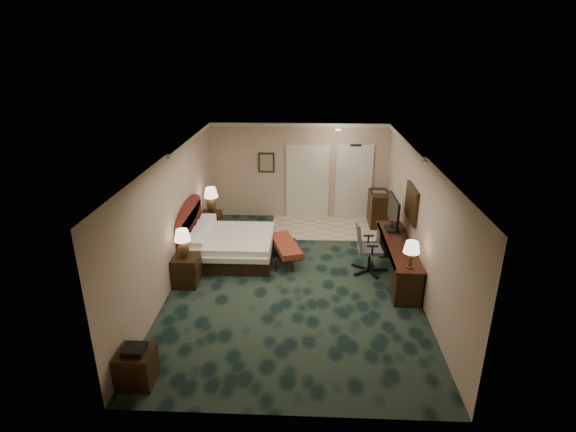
{
  "coord_description": "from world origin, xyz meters",
  "views": [
    {
      "loc": [
        0.25,
        -8.44,
        4.74
      ],
      "look_at": [
        -0.16,
        0.6,
        1.22
      ],
      "focal_mm": 28.0,
      "sensor_mm": 36.0,
      "label": 1
    }
  ],
  "objects_px": {
    "nightstand_far": "(212,224)",
    "tv": "(393,214)",
    "lamp_far": "(211,200)",
    "bed_bench": "(286,251)",
    "desk_chair": "(370,247)",
    "bed": "(233,247)",
    "desk": "(397,260)",
    "lamp_near": "(183,244)",
    "minibar": "(378,209)",
    "side_table": "(137,367)",
    "nightstand_near": "(187,270)"
  },
  "relations": [
    {
      "from": "nightstand_far",
      "to": "desk_chair",
      "type": "relative_size",
      "value": 0.52
    },
    {
      "from": "side_table",
      "to": "desk",
      "type": "relative_size",
      "value": 0.21
    },
    {
      "from": "nightstand_far",
      "to": "lamp_far",
      "type": "bearing_deg",
      "value": 45.22
    },
    {
      "from": "nightstand_far",
      "to": "bed_bench",
      "type": "xyz_separation_m",
      "value": [
        2.01,
        -1.41,
        -0.08
      ]
    },
    {
      "from": "lamp_near",
      "to": "minibar",
      "type": "relative_size",
      "value": 0.67
    },
    {
      "from": "lamp_far",
      "to": "minibar",
      "type": "relative_size",
      "value": 0.73
    },
    {
      "from": "side_table",
      "to": "minibar",
      "type": "xyz_separation_m",
      "value": [
        4.42,
        6.4,
        0.19
      ]
    },
    {
      "from": "lamp_far",
      "to": "bed_bench",
      "type": "xyz_separation_m",
      "value": [
        1.99,
        -1.44,
        -0.72
      ]
    },
    {
      "from": "desk",
      "to": "desk_chair",
      "type": "bearing_deg",
      "value": 163.56
    },
    {
      "from": "bed",
      "to": "nightstand_far",
      "type": "xyz_separation_m",
      "value": [
        -0.77,
        1.37,
        0.0
      ]
    },
    {
      "from": "lamp_far",
      "to": "lamp_near",
      "type": "bearing_deg",
      "value": -90.56
    },
    {
      "from": "lamp_near",
      "to": "minibar",
      "type": "xyz_separation_m",
      "value": [
        4.44,
        3.52,
        -0.47
      ]
    },
    {
      "from": "bed",
      "to": "lamp_near",
      "type": "bearing_deg",
      "value": -121.31
    },
    {
      "from": "nightstand_far",
      "to": "lamp_far",
      "type": "distance_m",
      "value": 0.64
    },
    {
      "from": "lamp_near",
      "to": "nightstand_far",
      "type": "bearing_deg",
      "value": 90.04
    },
    {
      "from": "bed",
      "to": "nightstand_near",
      "type": "relative_size",
      "value": 2.98
    },
    {
      "from": "desk_chair",
      "to": "minibar",
      "type": "bearing_deg",
      "value": 76.41
    },
    {
      "from": "bed",
      "to": "minibar",
      "type": "bearing_deg",
      "value": 31.51
    },
    {
      "from": "nightstand_far",
      "to": "lamp_near",
      "type": "bearing_deg",
      "value": -89.96
    },
    {
      "from": "lamp_near",
      "to": "desk",
      "type": "distance_m",
      "value": 4.51
    },
    {
      "from": "bed_bench",
      "to": "desk_chair",
      "type": "distance_m",
      "value": 1.95
    },
    {
      "from": "nightstand_near",
      "to": "nightstand_far",
      "type": "height_order",
      "value": "nightstand_near"
    },
    {
      "from": "bed",
      "to": "tv",
      "type": "height_order",
      "value": "tv"
    },
    {
      "from": "bed_bench",
      "to": "lamp_far",
      "type": "bearing_deg",
      "value": 126.91
    },
    {
      "from": "lamp_far",
      "to": "desk_chair",
      "type": "height_order",
      "value": "lamp_far"
    },
    {
      "from": "lamp_near",
      "to": "desk",
      "type": "height_order",
      "value": "lamp_near"
    },
    {
      "from": "lamp_near",
      "to": "desk",
      "type": "bearing_deg",
      "value": 7.75
    },
    {
      "from": "bed",
      "to": "side_table",
      "type": "height_order",
      "value": "bed"
    },
    {
      "from": "tv",
      "to": "side_table",
      "type": "bearing_deg",
      "value": -137.17
    },
    {
      "from": "desk",
      "to": "minibar",
      "type": "distance_m",
      "value": 2.92
    },
    {
      "from": "lamp_far",
      "to": "side_table",
      "type": "bearing_deg",
      "value": -90.05
    },
    {
      "from": "nightstand_far",
      "to": "tv",
      "type": "height_order",
      "value": "tv"
    },
    {
      "from": "nightstand_far",
      "to": "tv",
      "type": "relative_size",
      "value": 0.6
    },
    {
      "from": "bed",
      "to": "minibar",
      "type": "relative_size",
      "value": 2.02
    },
    {
      "from": "bed_bench",
      "to": "side_table",
      "type": "xyz_separation_m",
      "value": [
        -1.99,
        -4.1,
        0.05
      ]
    },
    {
      "from": "bed_bench",
      "to": "desk",
      "type": "distance_m",
      "value": 2.51
    },
    {
      "from": "lamp_near",
      "to": "desk_chair",
      "type": "distance_m",
      "value": 3.96
    },
    {
      "from": "desk_chair",
      "to": "desk",
      "type": "bearing_deg",
      "value": -18.27
    },
    {
      "from": "desk_chair",
      "to": "lamp_far",
      "type": "bearing_deg",
      "value": 151.92
    },
    {
      "from": "bed_bench",
      "to": "tv",
      "type": "distance_m",
      "value": 2.59
    },
    {
      "from": "bed",
      "to": "desk",
      "type": "xyz_separation_m",
      "value": [
        3.66,
        -0.67,
        0.08
      ]
    },
    {
      "from": "nightstand_near",
      "to": "side_table",
      "type": "distance_m",
      "value": 2.93
    },
    {
      "from": "minibar",
      "to": "bed_bench",
      "type": "bearing_deg",
      "value": -136.63
    },
    {
      "from": "lamp_near",
      "to": "side_table",
      "type": "bearing_deg",
      "value": -89.59
    },
    {
      "from": "lamp_far",
      "to": "tv",
      "type": "height_order",
      "value": "tv"
    },
    {
      "from": "desk",
      "to": "tv",
      "type": "bearing_deg",
      "value": 90.69
    },
    {
      "from": "minibar",
      "to": "tv",
      "type": "bearing_deg",
      "value": -90.45
    },
    {
      "from": "bed_bench",
      "to": "minibar",
      "type": "height_order",
      "value": "minibar"
    },
    {
      "from": "nightstand_far",
      "to": "minibar",
      "type": "height_order",
      "value": "minibar"
    },
    {
      "from": "nightstand_near",
      "to": "desk",
      "type": "bearing_deg",
      "value": 7.09
    }
  ]
}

